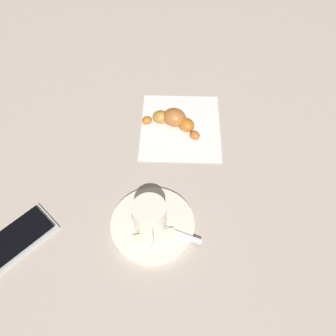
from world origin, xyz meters
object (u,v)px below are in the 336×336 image
(espresso_cup, at_px, (150,216))
(napkin, at_px, (180,126))
(saucer, at_px, (153,224))
(teaspoon, at_px, (154,225))
(sugar_packet, at_px, (154,237))
(croissant, at_px, (174,120))
(cell_phone, at_px, (13,241))

(espresso_cup, bearing_deg, napkin, -1.66)
(saucer, relative_size, teaspoon, 1.12)
(saucer, xyz_separation_m, teaspoon, (-0.00, -0.00, 0.01))
(espresso_cup, height_order, napkin, espresso_cup)
(sugar_packet, bearing_deg, croissant, 70.37)
(teaspoon, xyz_separation_m, napkin, (0.24, -0.00, -0.01))
(sugar_packet, relative_size, napkin, 0.37)
(saucer, height_order, napkin, saucer)
(sugar_packet, bearing_deg, cell_phone, 168.93)
(sugar_packet, xyz_separation_m, cell_phone, (-0.05, 0.23, -0.01))
(teaspoon, distance_m, cell_phone, 0.24)
(espresso_cup, distance_m, croissant, 0.24)
(saucer, height_order, teaspoon, teaspoon)
(espresso_cup, height_order, croissant, espresso_cup)
(sugar_packet, height_order, napkin, sugar_packet)
(cell_phone, bearing_deg, napkin, -35.50)
(saucer, bearing_deg, cell_phone, 109.51)
(teaspoon, distance_m, sugar_packet, 0.02)
(sugar_packet, bearing_deg, napkin, 67.18)
(teaspoon, height_order, croissant, croissant)
(espresso_cup, xyz_separation_m, sugar_packet, (-0.02, -0.01, -0.03))
(espresso_cup, height_order, sugar_packet, espresso_cup)
(sugar_packet, xyz_separation_m, napkin, (0.26, 0.01, -0.01))
(saucer, distance_m, croissant, 0.24)
(sugar_packet, xyz_separation_m, croissant, (0.26, 0.02, 0.01))
(croissant, distance_m, cell_phone, 0.38)
(espresso_cup, relative_size, croissant, 0.59)
(teaspoon, bearing_deg, espresso_cup, 77.43)
(cell_phone, bearing_deg, saucer, -70.49)
(saucer, xyz_separation_m, espresso_cup, (-0.00, 0.00, 0.03))
(espresso_cup, relative_size, napkin, 0.42)
(croissant, xyz_separation_m, cell_phone, (-0.32, 0.21, -0.01))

